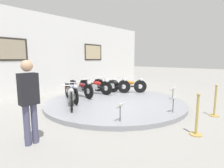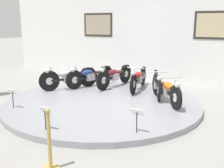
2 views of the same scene
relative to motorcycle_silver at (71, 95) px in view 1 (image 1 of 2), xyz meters
The scene contains 15 objects.
ground_plane 1.85m from the motorcycle_silver, 20.85° to the right, with size 60.00×60.00×0.00m, color gray.
display_platform 1.83m from the motorcycle_silver, 20.85° to the right, with size 5.48×5.48×0.14m, color gray.
back_wall 4.04m from the motorcycle_silver, 63.92° to the left, with size 14.00×0.22×4.02m.
motorcycle_silver is the anchor object (origin of this frame).
motorcycle_blue 0.78m from the motorcycle_silver, 54.56° to the left, with size 0.79×1.88×0.80m.
motorcycle_maroon 1.57m from the motorcycle_silver, 39.41° to the left, with size 0.54×2.01×0.81m.
motorcycle_red 2.32m from the motorcycle_silver, 25.43° to the left, with size 0.54×1.99×0.80m.
motorcycle_black 2.93m from the motorcycle_silver, 12.45° to the left, with size 0.81×1.87×0.80m.
motorcycle_orange 3.32m from the motorcycle_silver, ahead, with size 1.27×1.59×0.79m.
info_placard_front_left 2.29m from the motorcycle_silver, 91.60° to the right, with size 0.26×0.11×0.51m.
info_placard_front_centre 3.45m from the motorcycle_silver, 61.29° to the right, with size 0.26×0.11×0.51m.
info_placard_front_right 4.08m from the motorcycle_silver, 34.20° to the right, with size 0.26×0.11×0.51m.
visitor_standing 2.61m from the motorcycle_silver, 144.05° to the right, with size 0.36×0.23×1.78m.
stanchion_post_left_of_entry 4.05m from the motorcycle_silver, 79.69° to the right, with size 0.28×0.28×1.02m.
stanchion_post_right_of_entry 4.75m from the motorcycle_silver, 56.99° to the right, with size 0.28×0.28×1.02m.
Camera 1 is at (-5.21, -4.49, 1.80)m, focal length 28.00 mm.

